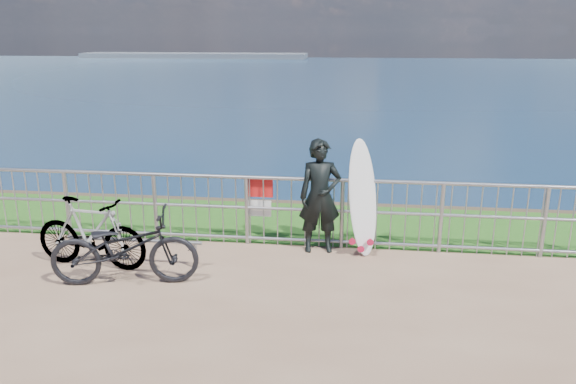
# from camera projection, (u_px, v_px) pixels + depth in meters

# --- Properties ---
(grass_strip) EXTENTS (120.00, 120.00, 0.00)m
(grass_strip) POSITION_uv_depth(u_px,v_px,m) (287.00, 222.00, 10.00)
(grass_strip) COLOR #205417
(grass_strip) RESTS_ON ground
(seascape) EXTENTS (260.00, 260.00, 5.00)m
(seascape) POSITION_uv_depth(u_px,v_px,m) (195.00, 58.00, 154.35)
(seascape) COLOR brown
(seascape) RESTS_ON ground
(railing) EXTENTS (10.06, 0.10, 1.13)m
(railing) POSITION_uv_depth(u_px,v_px,m) (279.00, 210.00, 8.79)
(railing) COLOR #979AA0
(railing) RESTS_ON ground
(surfer) EXTENTS (0.70, 0.52, 1.75)m
(surfer) POSITION_uv_depth(u_px,v_px,m) (320.00, 196.00, 8.49)
(surfer) COLOR black
(surfer) RESTS_ON ground
(surfboard) EXTENTS (0.60, 0.58, 1.77)m
(surfboard) POSITION_uv_depth(u_px,v_px,m) (363.00, 202.00, 8.42)
(surfboard) COLOR white
(surfboard) RESTS_ON ground
(bicycle_near) EXTENTS (2.04, 1.04, 1.02)m
(bicycle_near) POSITION_uv_depth(u_px,v_px,m) (124.00, 248.00, 7.46)
(bicycle_near) COLOR black
(bicycle_near) RESTS_ON ground
(bicycle_far) EXTENTS (1.78, 0.71, 1.04)m
(bicycle_far) POSITION_uv_depth(u_px,v_px,m) (91.00, 233.00, 7.99)
(bicycle_far) COLOR black
(bicycle_far) RESTS_ON ground
(bike_rack) EXTENTS (2.00, 0.05, 0.41)m
(bike_rack) POSITION_uv_depth(u_px,v_px,m) (134.00, 243.00, 8.08)
(bike_rack) COLOR #979AA0
(bike_rack) RESTS_ON ground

